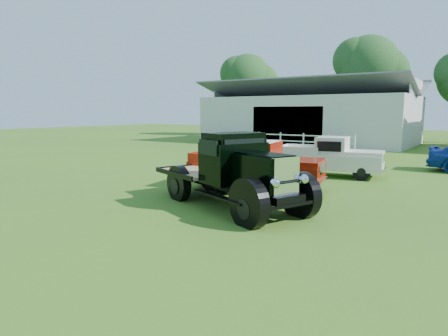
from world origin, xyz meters
The scene contains 8 objects.
ground centered at (0.00, 0.00, 0.00)m, with size 120.00×120.00×0.00m, color #3A6122.
shed_left centered at (-7.00, 26.00, 2.80)m, with size 18.80×10.20×5.60m, color silver, non-canonical shape.
fence_rail centered at (-8.00, 20.00, 0.60)m, with size 14.20×0.16×1.20m, color white, non-canonical shape.
tree_a centered at (-18.00, 33.00, 5.25)m, with size 6.30×6.30×10.50m, color black, non-canonical shape.
tree_b centered at (-4.00, 34.00, 5.75)m, with size 6.90×6.90×11.50m, color black, non-canonical shape.
vintage_flatbed centered at (0.92, 0.52, 1.13)m, with size 5.70×2.26×2.26m, color black, non-canonical shape.
red_pickup centered at (0.23, 3.26, 0.92)m, with size 5.02×1.93×1.83m, color #9D1D0B, non-canonical shape.
white_pickup centered at (1.36, 8.00, 0.86)m, with size 4.69×1.82×1.72m, color silver, non-canonical shape.
Camera 1 is at (7.45, -9.47, 2.88)m, focal length 32.00 mm.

